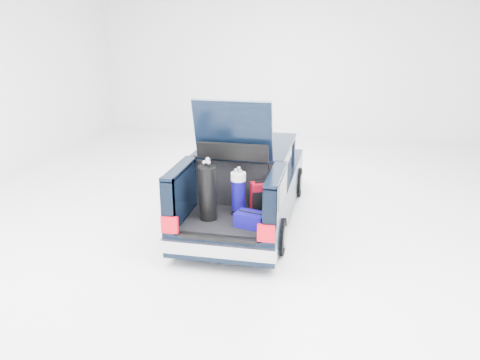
% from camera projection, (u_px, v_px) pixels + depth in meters
% --- Properties ---
extents(ground, '(14.00, 14.00, 0.00)m').
position_uv_depth(ground, '(245.00, 218.00, 9.75)').
color(ground, white).
rests_on(ground, ground).
extents(car, '(1.87, 4.65, 2.47)m').
position_uv_depth(car, '(247.00, 183.00, 9.63)').
color(car, black).
rests_on(car, ground).
extents(red_suitcase, '(0.41, 0.36, 0.58)m').
position_uv_depth(red_suitcase, '(261.00, 199.00, 8.29)').
color(red_suitcase, maroon).
rests_on(red_suitcase, car).
extents(black_golf_bag, '(0.33, 0.38, 1.02)m').
position_uv_depth(black_golf_bag, '(208.00, 193.00, 8.02)').
color(black_golf_bag, black).
rests_on(black_golf_bag, car).
extents(blue_golf_bag, '(0.31, 0.31, 0.81)m').
position_uv_depth(blue_golf_bag, '(238.00, 193.00, 8.26)').
color(blue_golf_bag, black).
rests_on(blue_golf_bag, car).
extents(blue_duffel, '(0.53, 0.42, 0.25)m').
position_uv_depth(blue_duffel, '(251.00, 220.00, 7.87)').
color(blue_duffel, '#0B0462').
rests_on(blue_duffel, car).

